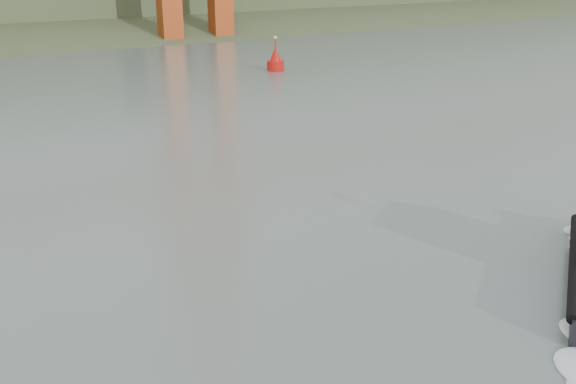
# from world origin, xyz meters

# --- Properties ---
(ground) EXTENTS (400.00, 400.00, 0.00)m
(ground) POSITION_xyz_m (0.00, 0.00, 0.00)
(ground) COLOR #4F5D57
(ground) RESTS_ON ground
(nav_buoy) EXTENTS (1.95, 1.95, 4.07)m
(nav_buoy) POSITION_xyz_m (20.70, 46.71, 1.07)
(nav_buoy) COLOR #BA110C
(nav_buoy) RESTS_ON ground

